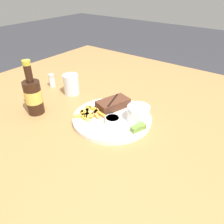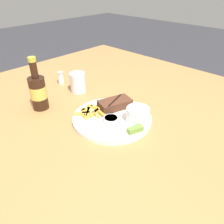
# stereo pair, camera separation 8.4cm
# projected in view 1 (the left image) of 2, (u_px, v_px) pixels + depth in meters

# --- Properties ---
(dining_table) EXTENTS (1.50, 1.63, 0.74)m
(dining_table) POSITION_uv_depth(u_px,v_px,m) (112.00, 131.00, 0.89)
(dining_table) COLOR #A87542
(dining_table) RESTS_ON ground_plane
(dinner_plate) EXTENTS (0.31, 0.31, 0.02)m
(dinner_plate) POSITION_uv_depth(u_px,v_px,m) (112.00, 118.00, 0.85)
(dinner_plate) COLOR white
(dinner_plate) RESTS_ON dining_table
(steak_portion) EXTENTS (0.15, 0.11, 0.04)m
(steak_portion) POSITION_uv_depth(u_px,v_px,m) (113.00, 104.00, 0.90)
(steak_portion) COLOR #512D1E
(steak_portion) RESTS_ON dinner_plate
(fries_pile) EXTENTS (0.11, 0.12, 0.01)m
(fries_pile) POSITION_uv_depth(u_px,v_px,m) (90.00, 114.00, 0.85)
(fries_pile) COLOR gold
(fries_pile) RESTS_ON dinner_plate
(coleslaw_cup) EXTENTS (0.08, 0.08, 0.06)m
(coleslaw_cup) POSITION_uv_depth(u_px,v_px,m) (138.00, 112.00, 0.81)
(coleslaw_cup) COLOR white
(coleslaw_cup) RESTS_ON dinner_plate
(dipping_sauce_cup) EXTENTS (0.06, 0.06, 0.02)m
(dipping_sauce_cup) POSITION_uv_depth(u_px,v_px,m) (112.00, 120.00, 0.80)
(dipping_sauce_cup) COLOR silver
(dipping_sauce_cup) RESTS_ON dinner_plate
(pickle_spear) EXTENTS (0.06, 0.04, 0.02)m
(pickle_spear) POSITION_uv_depth(u_px,v_px,m) (138.00, 128.00, 0.77)
(pickle_spear) COLOR olive
(pickle_spear) RESTS_ON dinner_plate
(fork_utensil) EXTENTS (0.12, 0.08, 0.00)m
(fork_utensil) POSITION_uv_depth(u_px,v_px,m) (92.00, 120.00, 0.82)
(fork_utensil) COLOR #B7B7BC
(fork_utensil) RESTS_ON dinner_plate
(knife_utensil) EXTENTS (0.10, 0.15, 0.01)m
(knife_utensil) POSITION_uv_depth(u_px,v_px,m) (108.00, 111.00, 0.88)
(knife_utensil) COLOR #B7B7BC
(knife_utensil) RESTS_ON dinner_plate
(beer_bottle) EXTENTS (0.07, 0.07, 0.22)m
(beer_bottle) POSITION_uv_depth(u_px,v_px,m) (33.00, 95.00, 0.87)
(beer_bottle) COLOR black
(beer_bottle) RESTS_ON dining_table
(drinking_glass) EXTENTS (0.07, 0.07, 0.09)m
(drinking_glass) POSITION_uv_depth(u_px,v_px,m) (71.00, 84.00, 1.03)
(drinking_glass) COLOR silver
(drinking_glass) RESTS_ON dining_table
(salt_shaker) EXTENTS (0.03, 0.03, 0.07)m
(salt_shaker) POSITION_uv_depth(u_px,v_px,m) (52.00, 80.00, 1.10)
(salt_shaker) COLOR white
(salt_shaker) RESTS_ON dining_table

